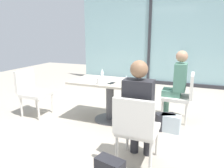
{
  "coord_description": "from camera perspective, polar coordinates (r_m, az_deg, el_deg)",
  "views": [
    {
      "loc": [
        1.39,
        -3.37,
        1.55
      ],
      "look_at": [
        0.0,
        0.1,
        0.65
      ],
      "focal_mm": 34.05,
      "sensor_mm": 36.0,
      "label": 1
    }
  ],
  "objects": [
    {
      "name": "window_wall_backdrop",
      "position": [
        6.72,
        10.02,
        10.46
      ],
      "size": [
        4.45,
        0.1,
        2.7
      ],
      "color": "#8EB7BC",
      "rests_on": "ground_plane"
    },
    {
      "name": "wine_glass_0",
      "position": [
        3.66,
        -2.71,
        2.69
      ],
      "size": [
        0.07,
        0.07,
        0.18
      ],
      "color": "silver",
      "rests_on": "dining_table_main"
    },
    {
      "name": "ground_plane",
      "position": [
        3.96,
        -0.54,
        -9.51
      ],
      "size": [
        12.0,
        12.0,
        0.0
      ],
      "primitive_type": "plane",
      "color": "#A89E8E"
    },
    {
      "name": "person_far_right",
      "position": [
        3.92,
        16.9,
        0.45
      ],
      "size": [
        0.39,
        0.34,
        1.26
      ],
      "color": "#4C7F6B",
      "rests_on": "ground_plane"
    },
    {
      "name": "dining_table_main",
      "position": [
        3.78,
        -0.56,
        -2.01
      ],
      "size": [
        1.34,
        0.77,
        0.73
      ],
      "color": "#BCB29E",
      "rests_on": "ground_plane"
    },
    {
      "name": "chair_side_end",
      "position": [
        4.33,
        -20.72,
        -1.42
      ],
      "size": [
        0.5,
        0.46,
        0.87
      ],
      "color": "silver",
      "rests_on": "ground_plane"
    },
    {
      "name": "coffee_cup",
      "position": [
        3.52,
        -3.52,
        0.8
      ],
      "size": [
        0.08,
        0.08,
        0.09
      ],
      "primitive_type": "cylinder",
      "color": "white",
      "rests_on": "dining_table_main"
    },
    {
      "name": "handbag_2",
      "position": [
        3.61,
        14.06,
        -9.84
      ],
      "size": [
        0.34,
        0.27,
        0.28
      ],
      "primitive_type": "cube",
      "rotation": [
        0.0,
        0.0,
        0.44
      ],
      "color": "#232328",
      "rests_on": "ground_plane"
    },
    {
      "name": "wine_glass_2",
      "position": [
        3.31,
        3.84,
        1.52
      ],
      "size": [
        0.07,
        0.07,
        0.18
      ],
      "color": "silver",
      "rests_on": "dining_table_main"
    },
    {
      "name": "wine_glass_1",
      "position": [
        3.77,
        8.04,
        2.9
      ],
      "size": [
        0.07,
        0.07,
        0.18
      ],
      "color": "silver",
      "rests_on": "dining_table_main"
    },
    {
      "name": "person_front_right",
      "position": [
        2.54,
        7.32,
        -6.13
      ],
      "size": [
        0.34,
        0.39,
        1.26
      ],
      "color": "#28282D",
      "rests_on": "ground_plane"
    },
    {
      "name": "wine_glass_3",
      "position": [
        3.9,
        -2.66,
        3.38
      ],
      "size": [
        0.07,
        0.07,
        0.18
      ],
      "color": "silver",
      "rests_on": "dining_table_main"
    },
    {
      "name": "cell_phone_on_table",
      "position": [
        3.54,
        -0.15,
        0.23
      ],
      "size": [
        0.1,
        0.16,
        0.01
      ],
      "primitive_type": "cube",
      "rotation": [
        0.0,
        0.0,
        -0.24
      ],
      "color": "black",
      "rests_on": "dining_table_main"
    },
    {
      "name": "handbag_0",
      "position": [
        3.57,
        15.46,
        -10.19
      ],
      "size": [
        0.31,
        0.19,
        0.28
      ],
      "primitive_type": "cube",
      "rotation": [
        0.0,
        0.0,
        -0.09
      ],
      "color": "silver",
      "rests_on": "ground_plane"
    },
    {
      "name": "chair_far_right",
      "position": [
        3.97,
        18.27,
        -2.55
      ],
      "size": [
        0.5,
        0.46,
        0.87
      ],
      "color": "silver",
      "rests_on": "ground_plane"
    },
    {
      "name": "chair_front_right",
      "position": [
        2.52,
        6.54,
        -11.29
      ],
      "size": [
        0.46,
        0.5,
        0.87
      ],
      "color": "silver",
      "rests_on": "ground_plane"
    }
  ]
}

